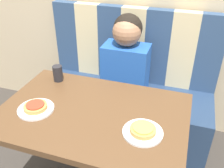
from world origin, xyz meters
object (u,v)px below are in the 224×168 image
at_px(person, 126,55).
at_px(pizza_left, 35,106).
at_px(pizza_right, 143,129).
at_px(drinking_cup, 58,73).
at_px(plate_right, 143,132).
at_px(plate_left, 36,109).

distance_m(person, pizza_left, 0.82).
bearing_deg(pizza_right, person, 111.00).
xyz_separation_m(pizza_left, drinking_cup, (-0.04, 0.33, 0.03)).
bearing_deg(plate_right, pizza_right, 0.00).
bearing_deg(person, drinking_cup, -127.16).
bearing_deg(drinking_cup, plate_right, -27.35).
relative_size(plate_right, pizza_left, 1.56).
bearing_deg(pizza_left, drinking_cup, 97.06).
bearing_deg(pizza_right, drinking_cup, 152.65).
xyz_separation_m(plate_right, drinking_cup, (-0.63, 0.33, 0.05)).
height_order(pizza_left, drinking_cup, drinking_cup).
height_order(person, plate_left, person).
height_order(plate_right, pizza_right, pizza_right).
distance_m(plate_left, pizza_right, 0.59).
distance_m(plate_left, plate_right, 0.59).
height_order(plate_right, pizza_left, pizza_left).
height_order(plate_right, drinking_cup, drinking_cup).
bearing_deg(plate_right, drinking_cup, 152.65).
relative_size(pizza_left, pizza_right, 1.00).
bearing_deg(plate_right, person, 111.00).
height_order(person, plate_right, person).
distance_m(pizza_right, drinking_cup, 0.71).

